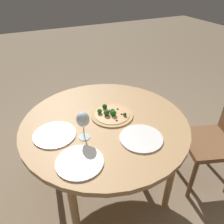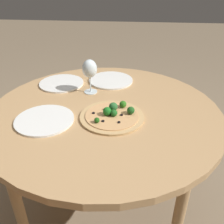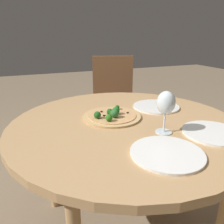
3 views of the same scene
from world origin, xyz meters
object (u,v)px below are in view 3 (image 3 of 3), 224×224
Objects in this scene: wine_glass at (166,104)px; plate_side at (156,106)px; chair at (114,106)px; plate_far at (213,133)px; pizza at (112,116)px; plate_near at (166,153)px.

wine_glass is 0.38m from plate_side.
wine_glass is (-0.19, -1.06, 0.35)m from chair.
wine_glass reaches higher than plate_far.
pizza is 1.13× the size of plate_near.
chair reaches higher than pizza.
pizza is at bearing 119.80° from wine_glass.
plate_near is at bearing -119.10° from plate_side.
plate_far is at bearing -25.79° from wine_glass.
plate_far is 0.42m from plate_side.
wine_glass is 0.24m from plate_near.
pizza is 1.12× the size of plate_side.
pizza reaches higher than plate_near.
plate_side is (0.32, 0.06, -0.01)m from pizza.
plate_side is (-0.03, 0.42, 0.00)m from plate_far.
pizza reaches higher than plate_far.
pizza is at bearing -169.03° from plate_side.
plate_side is at bearing 94.05° from plate_far.
wine_glass is 0.25m from plate_far.
plate_near is 0.56m from plate_side.
wine_glass is (0.15, -0.26, 0.12)m from pizza.
plate_near is at bearing -85.14° from chair.
plate_side is at bearing -73.50° from chair.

